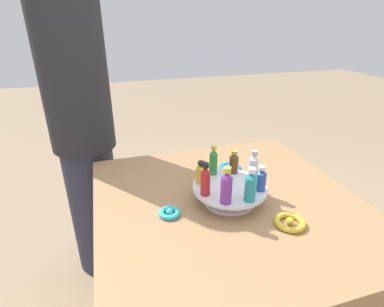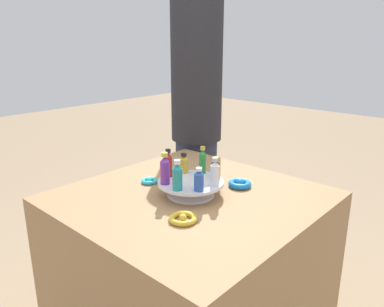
# 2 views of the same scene
# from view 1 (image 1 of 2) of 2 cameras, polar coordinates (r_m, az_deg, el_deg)

# --- Properties ---
(party_table) EXTENTS (0.96, 0.96, 0.71)m
(party_table) POSITION_cam_1_polar(r_m,az_deg,el_deg) (1.36, 6.20, -21.48)
(party_table) COLOR #9E754C
(party_table) RESTS_ON ground_plane
(display_stand) EXTENTS (0.27, 0.27, 0.06)m
(display_stand) POSITION_cam_1_polar(r_m,az_deg,el_deg) (1.11, 7.13, -7.22)
(display_stand) COLOR silver
(display_stand) RESTS_ON party_table
(bottle_gold) EXTENTS (0.04, 0.04, 0.08)m
(bottle_gold) POSITION_cam_1_polar(r_m,az_deg,el_deg) (1.09, 1.75, -3.73)
(bottle_gold) COLOR gold
(bottle_gold) RESTS_ON display_stand
(bottle_red) EXTENTS (0.03, 0.03, 0.12)m
(bottle_red) POSITION_cam_1_polar(r_m,az_deg,el_deg) (1.02, 2.57, -5.13)
(bottle_red) COLOR #B21E23
(bottle_red) RESTS_ON display_stand
(bottle_purple) EXTENTS (0.04, 0.04, 0.13)m
(bottle_purple) POSITION_cam_1_polar(r_m,az_deg,el_deg) (0.98, 6.56, -6.27)
(bottle_purple) COLOR #702D93
(bottle_purple) RESTS_ON display_stand
(bottle_teal) EXTENTS (0.04, 0.04, 0.12)m
(bottle_teal) POSITION_cam_1_polar(r_m,az_deg,el_deg) (1.00, 11.10, -6.05)
(bottle_teal) COLOR teal
(bottle_teal) RESTS_ON display_stand
(bottle_blue) EXTENTS (0.04, 0.04, 0.09)m
(bottle_blue) POSITION_cam_1_polar(r_m,az_deg,el_deg) (1.07, 12.98, -4.80)
(bottle_blue) COLOR #234CAD
(bottle_blue) RESTS_ON display_stand
(bottle_clear) EXTENTS (0.04, 0.04, 0.11)m
(bottle_clear) POSITION_cam_1_polar(r_m,az_deg,el_deg) (1.14, 11.60, -2.34)
(bottle_clear) COLOR silver
(bottle_clear) RESTS_ON display_stand
(bottle_brown) EXTENTS (0.04, 0.04, 0.09)m
(bottle_brown) POSITION_cam_1_polar(r_m,az_deg,el_deg) (1.17, 7.98, -1.73)
(bottle_brown) COLOR brown
(bottle_brown) RESTS_ON display_stand
(bottle_green) EXTENTS (0.03, 0.03, 0.12)m
(bottle_green) POSITION_cam_1_polar(r_m,az_deg,el_deg) (1.15, 4.09, -1.48)
(bottle_green) COLOR #288438
(bottle_green) RESTS_ON display_stand
(ribbon_bow_blue) EXTENTS (0.10, 0.10, 0.04)m
(ribbon_bow_blue) POSITION_cam_1_polar(r_m,az_deg,el_deg) (1.32, 7.26, -2.85)
(ribbon_bow_blue) COLOR blue
(ribbon_bow_blue) RESTS_ON party_table
(ribbon_bow_teal) EXTENTS (0.07, 0.07, 0.03)m
(ribbon_bow_teal) POSITION_cam_1_polar(r_m,az_deg,el_deg) (1.05, -4.30, -11.17)
(ribbon_bow_teal) COLOR #2DB7CC
(ribbon_bow_teal) RESTS_ON party_table
(ribbon_bow_gold) EXTENTS (0.10, 0.10, 0.03)m
(ribbon_bow_gold) POSITION_cam_1_polar(r_m,az_deg,el_deg) (1.05, 18.14, -12.31)
(ribbon_bow_gold) COLOR gold
(ribbon_bow_gold) RESTS_ON party_table
(person_figure) EXTENTS (0.30, 0.30, 1.77)m
(person_figure) POSITION_cam_1_polar(r_m,az_deg,el_deg) (1.54, -20.46, 6.52)
(person_figure) COLOR #282D42
(person_figure) RESTS_ON ground_plane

